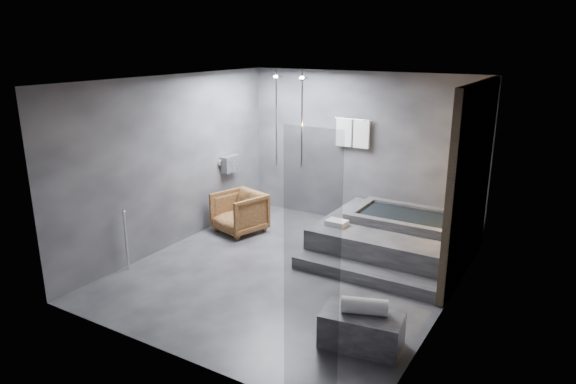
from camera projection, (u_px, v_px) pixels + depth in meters
The scene contains 7 objects.
room at pixel (325, 158), 7.18m from camera, with size 5.00×5.04×2.82m.
tub_deck at pixel (393, 238), 8.27m from camera, with size 2.20×2.00×0.50m, color #2E2E30.
tub_step at pixel (364, 275), 7.35m from camera, with size 2.20×0.36×0.18m, color #2E2E30.
concrete_bench at pixel (362, 330), 5.74m from camera, with size 0.90×0.49×0.40m, color #373639.
driftwood_chair at pixel (239, 212), 9.15m from camera, with size 0.78×0.80×0.73m, color #3F240F.
rolled_towel at pixel (365, 306), 5.66m from camera, with size 0.18×0.18×0.51m, color white.
deck_towel at pixel (337, 223), 8.11m from camera, with size 0.32×0.23×0.08m, color silver.
Camera 1 is at (3.58, -6.04, 3.32)m, focal length 32.00 mm.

